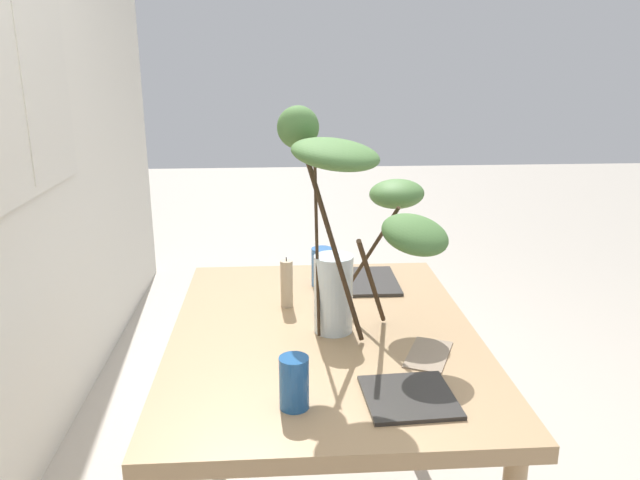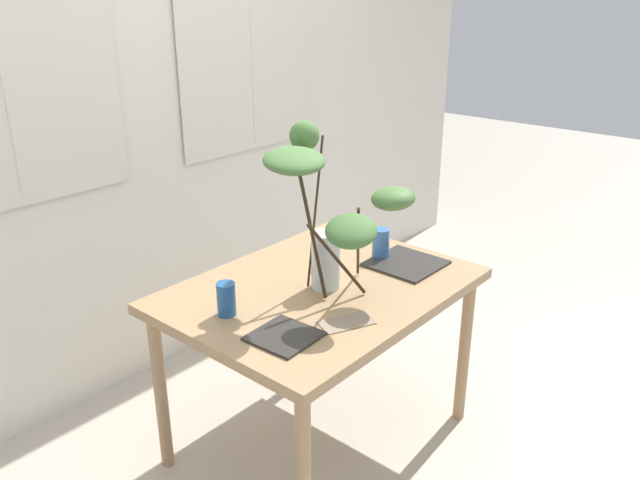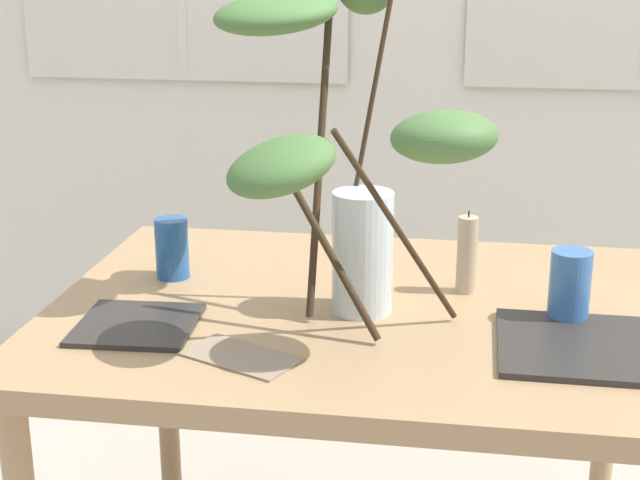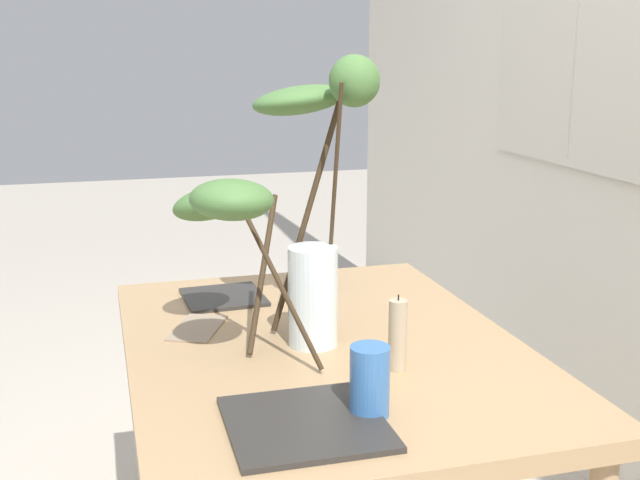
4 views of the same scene
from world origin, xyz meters
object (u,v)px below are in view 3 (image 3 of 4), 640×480
drinking_glass_blue_right (570,287)px  plate_square_left (137,325)px  vase_with_branches (339,132)px  dining_table (363,342)px  drinking_glass_blue_left (172,248)px  plate_square_right (582,346)px  pillar_candle (467,255)px

drinking_glass_blue_right → plate_square_left: 0.77m
vase_with_branches → plate_square_left: size_ratio=3.20×
dining_table → vase_with_branches: size_ratio=1.78×
drinking_glass_blue_left → drinking_glass_blue_right: bearing=-8.6°
dining_table → plate_square_right: (0.38, -0.14, 0.08)m
drinking_glass_blue_left → drinking_glass_blue_right: drinking_glass_blue_right is taller
dining_table → pillar_candle: pillar_candle is taller
vase_with_branches → drinking_glass_blue_right: vase_with_branches is taller
drinking_glass_blue_left → pillar_candle: pillar_candle is taller
drinking_glass_blue_right → drinking_glass_blue_left: bearing=171.4°
plate_square_left → pillar_candle: pillar_candle is taller
drinking_glass_blue_right → plate_square_left: drinking_glass_blue_right is taller
drinking_glass_blue_left → plate_square_left: drinking_glass_blue_left is taller
drinking_glass_blue_left → plate_square_left: (0.02, -0.27, -0.06)m
drinking_glass_blue_right → dining_table: bearing=176.8°
drinking_glass_blue_left → plate_square_right: drinking_glass_blue_left is taller
vase_with_branches → plate_square_left: bearing=-166.4°
plate_square_right → plate_square_left: bearing=-178.2°
drinking_glass_blue_right → plate_square_right: 0.14m
dining_table → drinking_glass_blue_left: drinking_glass_blue_left is taller
pillar_candle → drinking_glass_blue_right: bearing=-34.2°
drinking_glass_blue_left → drinking_glass_blue_right: 0.78m
dining_table → drinking_glass_blue_right: 0.40m
drinking_glass_blue_left → plate_square_right: bearing=-17.1°
plate_square_right → dining_table: bearing=159.4°
vase_with_branches → drinking_glass_blue_right: (0.41, 0.06, -0.28)m
drinking_glass_blue_left → pillar_candle: 0.59m
drinking_glass_blue_left → pillar_candle: (0.59, 0.01, 0.01)m
vase_with_branches → plate_square_right: vase_with_branches is taller
vase_with_branches → drinking_glass_blue_left: vase_with_branches is taller
drinking_glass_blue_right → pillar_candle: pillar_candle is taller
vase_with_branches → pillar_candle: size_ratio=4.03×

